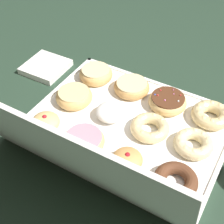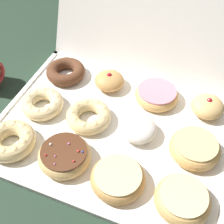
{
  "view_description": "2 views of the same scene",
  "coord_description": "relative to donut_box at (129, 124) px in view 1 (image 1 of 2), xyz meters",
  "views": [
    {
      "loc": [
        -0.3,
        0.61,
        0.71
      ],
      "look_at": [
        0.05,
        0.02,
        0.05
      ],
      "focal_mm": 52.12,
      "sensor_mm": 36.0,
      "label": 1
    },
    {
      "loc": [
        0.17,
        -0.44,
        0.6
      ],
      "look_at": [
        -0.02,
        0.03,
        0.03
      ],
      "focal_mm": 48.88,
      "sensor_mm": 36.0,
      "label": 2
    }
  ],
  "objects": [
    {
      "name": "cruller_donut_5",
      "position": [
        -0.07,
        -0.0,
        0.02
      ],
      "size": [
        0.11,
        0.11,
        0.04
      ],
      "color": "#EACC8C",
      "rests_on": "donut_box"
    },
    {
      "name": "box_lid_open",
      "position": [
        0.0,
        0.3,
        0.18
      ],
      "size": [
        0.57,
        0.17,
        0.38
      ],
      "primitive_type": "cube",
      "rotation": [
        1.17,
        0.0,
        0.0
      ],
      "color": "white",
      "rests_on": "ground"
    },
    {
      "name": "glazed_ring_donut_2",
      "position": [
        0.06,
        -0.14,
        0.02
      ],
      "size": [
        0.12,
        0.12,
        0.04
      ],
      "color": "tan",
      "rests_on": "donut_box"
    },
    {
      "name": "glazed_ring_donut_7",
      "position": [
        0.2,
        -0.0,
        0.03
      ],
      "size": [
        0.12,
        0.12,
        0.04
      ],
      "color": "tan",
      "rests_on": "donut_box"
    },
    {
      "name": "ground_plane",
      "position": [
        0.0,
        0.0,
        -0.01
      ],
      "size": [
        3.0,
        3.0,
        0.0
      ],
      "primitive_type": "plane",
      "color": "#233828"
    },
    {
      "name": "pink_frosted_donut_10",
      "position": [
        0.07,
        0.14,
        0.02
      ],
      "size": [
        0.12,
        0.12,
        0.03
      ],
      "color": "tan",
      "rests_on": "donut_box"
    },
    {
      "name": "cruller_donut_4",
      "position": [
        -0.2,
        -0.01,
        0.02
      ],
      "size": [
        0.11,
        0.11,
        0.04
      ],
      "color": "beige",
      "rests_on": "donut_box"
    },
    {
      "name": "sprinkle_donut_1",
      "position": [
        -0.07,
        -0.13,
        0.02
      ],
      "size": [
        0.12,
        0.12,
        0.04
      ],
      "color": "#E5B770",
      "rests_on": "donut_box"
    },
    {
      "name": "glazed_ring_donut_3",
      "position": [
        0.2,
        -0.13,
        0.03
      ],
      "size": [
        0.12,
        0.12,
        0.04
      ],
      "color": "tan",
      "rests_on": "donut_box"
    },
    {
      "name": "cruller_donut_0",
      "position": [
        -0.2,
        -0.14,
        0.03
      ],
      "size": [
        0.12,
        0.12,
        0.04
      ],
      "color": "#EACC8C",
      "rests_on": "donut_box"
    },
    {
      "name": "chocolate_cake_ring_donut_8",
      "position": [
        -0.2,
        0.13,
        0.02
      ],
      "size": [
        0.11,
        0.11,
        0.03
      ],
      "color": "#59331E",
      "rests_on": "donut_box"
    },
    {
      "name": "powdered_filled_donut_6",
      "position": [
        0.06,
        0.01,
        0.03
      ],
      "size": [
        0.09,
        0.09,
        0.04
      ],
      "color": "white",
      "rests_on": "donut_box"
    },
    {
      "name": "jelly_filled_donut_9",
      "position": [
        -0.07,
        0.14,
        0.03
      ],
      "size": [
        0.08,
        0.08,
        0.05
      ],
      "color": "tan",
      "rests_on": "donut_box"
    },
    {
      "name": "donut_box",
      "position": [
        0.0,
        0.0,
        0.0
      ],
      "size": [
        0.57,
        0.44,
        0.01
      ],
      "color": "white",
      "rests_on": "ground"
    },
    {
      "name": "napkin_stack",
      "position": [
        0.39,
        -0.1,
        0.01
      ],
      "size": [
        0.15,
        0.15,
        0.02
      ],
      "primitive_type": "cube",
      "rotation": [
        0.0,
        0.0,
        0.02
      ],
      "color": "white",
      "rests_on": "ground"
    },
    {
      "name": "jelly_filled_donut_11",
      "position": [
        0.2,
        0.14,
        0.03
      ],
      "size": [
        0.08,
        0.08,
        0.05
      ],
      "color": "#E5B770",
      "rests_on": "donut_box"
    }
  ]
}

